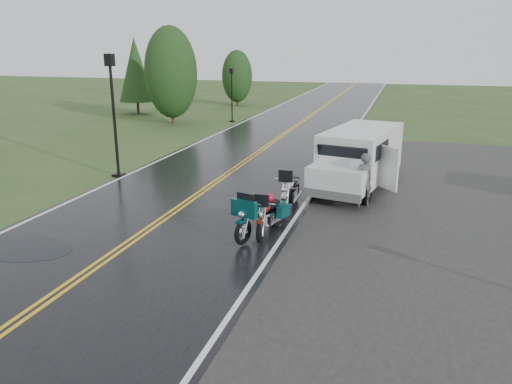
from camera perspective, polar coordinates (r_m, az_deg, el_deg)
ground at (r=14.04m, az=-13.47°, el=-5.21°), size 120.00×120.00×0.00m
road at (r=22.82m, az=-0.97°, el=3.67°), size 8.00×100.00×0.04m
motorcycle_red at (r=13.05m, az=0.52°, el=-3.42°), size 0.89×2.19×1.27m
motorcycle_teal at (r=12.89m, az=-1.50°, el=-3.44°), size 1.48×2.47×1.38m
motorcycle_silver at (r=14.98m, az=3.28°, el=-0.52°), size 0.92×2.40×1.41m
van_white at (r=17.08m, az=7.04°, el=2.89°), size 3.17×5.91×2.20m
person_at_van at (r=16.37m, az=12.17°, el=1.25°), size 0.76×0.73×1.76m
lamp_post_near_left at (r=20.32m, az=-15.92°, el=8.31°), size 0.41×0.41×4.82m
lamp_post_far_left at (r=34.32m, az=-2.78°, el=11.00°), size 0.31×0.31×3.63m
tree_left_mid at (r=33.96m, az=-9.65°, el=12.23°), size 3.45×3.45×5.39m
tree_left_far at (r=43.92m, az=-2.17°, el=12.45°), size 2.60×2.60×4.01m
pine_left_far at (r=39.40m, az=-13.55°, el=12.64°), size 2.63×2.63×5.49m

